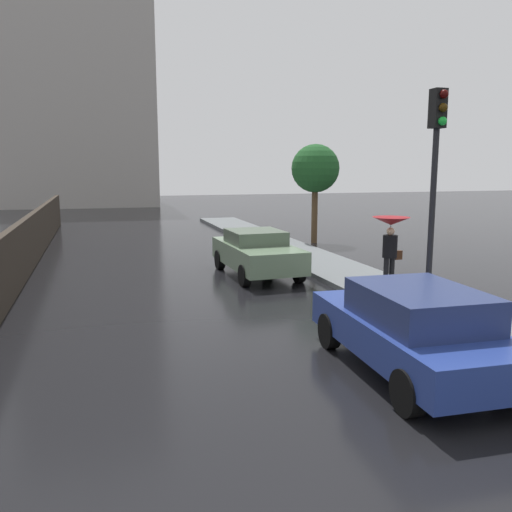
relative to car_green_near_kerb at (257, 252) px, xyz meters
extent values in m
cube|color=slate|center=(0.00, -0.02, -0.07)|extent=(1.92, 4.16, 0.67)
cube|color=#4D5C49|center=(0.00, 0.12, 0.46)|extent=(1.63, 1.78, 0.40)
cylinder|color=black|center=(-0.86, 1.30, -0.41)|extent=(0.24, 0.63, 0.62)
cylinder|color=black|center=(0.78, 1.35, -0.41)|extent=(0.24, 0.63, 0.62)
cylinder|color=black|center=(-0.78, -1.40, -0.41)|extent=(0.24, 0.63, 0.62)
cylinder|color=black|center=(0.87, -1.35, -0.41)|extent=(0.24, 0.63, 0.62)
cube|color=navy|center=(0.13, -8.17, -0.11)|extent=(2.00, 4.28, 0.58)
cube|color=navy|center=(0.12, -8.38, 0.45)|extent=(1.69, 2.21, 0.54)
cylinder|color=black|center=(-0.64, -6.74, -0.40)|extent=(0.25, 0.66, 0.65)
cylinder|color=black|center=(1.02, -6.82, -0.40)|extent=(0.25, 0.66, 0.65)
cylinder|color=black|center=(-0.77, -9.51, -0.40)|extent=(0.25, 0.66, 0.65)
cylinder|color=black|center=(2.87, -3.03, -0.19)|extent=(0.14, 0.14, 0.77)
cylinder|color=black|center=(2.69, -3.04, -0.19)|extent=(0.14, 0.14, 0.77)
cylinder|color=black|center=(2.78, -3.04, 0.49)|extent=(0.39, 0.39, 0.60)
sphere|color=tan|center=(2.78, -3.04, 0.90)|extent=(0.21, 0.21, 0.21)
cube|color=#3F2314|center=(3.05, -3.02, 0.25)|extent=(0.21, 0.11, 0.24)
cylinder|color=#4C4C51|center=(2.78, -3.04, 0.85)|extent=(0.02, 0.02, 0.84)
cone|color=maroon|center=(2.78, -3.04, 1.17)|extent=(0.98, 0.98, 0.21)
cylinder|color=black|center=(1.81, -6.17, 1.37)|extent=(0.12, 0.12, 3.90)
cube|color=black|center=(1.81, -6.17, 3.69)|extent=(0.26, 0.26, 0.75)
sphere|color=#360503|center=(1.81, -6.34, 3.94)|extent=(0.17, 0.17, 0.17)
sphere|color=#392405|center=(1.81, -6.34, 3.69)|extent=(0.17, 0.17, 0.17)
sphere|color=green|center=(1.81, -6.34, 3.44)|extent=(0.17, 0.17, 0.17)
cylinder|color=#4C3823|center=(4.46, 6.03, 0.54)|extent=(0.26, 0.26, 2.52)
sphere|color=#1E5123|center=(4.46, 6.03, 2.52)|extent=(2.07, 2.07, 2.07)
cube|color=#9E9993|center=(-5.54, 34.92, 10.83)|extent=(12.93, 11.60, 23.10)
camera|label=1|loc=(-4.61, -15.27, 2.57)|focal=37.03mm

